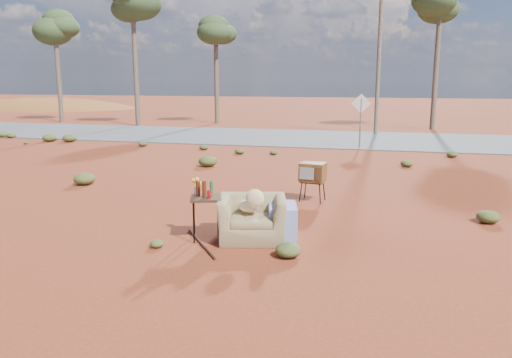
# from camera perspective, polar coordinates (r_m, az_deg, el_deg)

# --- Properties ---
(ground) EXTENTS (140.00, 140.00, 0.00)m
(ground) POSITION_cam_1_polar(r_m,az_deg,el_deg) (9.19, -1.76, -6.10)
(ground) COLOR maroon
(ground) RESTS_ON ground
(highway) EXTENTS (140.00, 7.00, 0.04)m
(highway) POSITION_cam_1_polar(r_m,az_deg,el_deg) (23.70, 8.49, 4.59)
(highway) COLOR #565659
(highway) RESTS_ON ground
(dirt_mound) EXTENTS (26.00, 18.00, 2.00)m
(dirt_mound) POSITION_cam_1_polar(r_m,az_deg,el_deg) (53.49, -23.07, 7.49)
(dirt_mound) COLOR brown
(dirt_mound) RESTS_ON ground
(armchair) EXTENTS (1.47, 1.16, 1.01)m
(armchair) POSITION_cam_1_polar(r_m,az_deg,el_deg) (8.69, 0.21, -3.88)
(armchair) COLOR olive
(armchair) RESTS_ON ground
(tv_unit) EXTENTS (0.61, 0.52, 0.89)m
(tv_unit) POSITION_cam_1_polar(r_m,az_deg,el_deg) (11.43, 6.51, 0.72)
(tv_unit) COLOR black
(tv_unit) RESTS_ON ground
(side_table) EXTENTS (0.68, 0.68, 1.06)m
(side_table) POSITION_cam_1_polar(r_m,az_deg,el_deg) (8.67, -6.01, -1.83)
(side_table) COLOR #3B2215
(side_table) RESTS_ON ground
(rusty_bar) EXTENTS (0.99, 1.33, 0.04)m
(rusty_bar) POSITION_cam_1_polar(r_m,az_deg,el_deg) (8.57, -6.29, -7.32)
(rusty_bar) COLOR #452112
(rusty_bar) RESTS_ON ground
(road_sign) EXTENTS (0.78, 0.06, 2.19)m
(road_sign) POSITION_cam_1_polar(r_m,az_deg,el_deg) (20.47, 11.90, 7.59)
(road_sign) COLOR brown
(road_sign) RESTS_ON ground
(eucalyptus_far_left) EXTENTS (3.20, 3.20, 7.10)m
(eucalyptus_far_left) POSITION_cam_1_polar(r_m,az_deg,el_deg) (35.16, -22.01, 15.74)
(eucalyptus_far_left) COLOR brown
(eucalyptus_far_left) RESTS_ON ground
(eucalyptus_left) EXTENTS (3.20, 3.20, 8.10)m
(eucalyptus_left) POSITION_cam_1_polar(r_m,az_deg,el_deg) (31.28, -13.91, 18.67)
(eucalyptus_left) COLOR brown
(eucalyptus_left) RESTS_ON ground
(eucalyptus_near_left) EXTENTS (3.20, 3.20, 6.60)m
(eucalyptus_near_left) POSITION_cam_1_polar(r_m,az_deg,el_deg) (32.28, -4.62, 16.09)
(eucalyptus_near_left) COLOR brown
(eucalyptus_near_left) RESTS_ON ground
(eucalyptus_center) EXTENTS (3.20, 3.20, 7.60)m
(eucalyptus_center) POSITION_cam_1_polar(r_m,az_deg,el_deg) (29.75, 20.31, 17.76)
(eucalyptus_center) COLOR brown
(eucalyptus_center) RESTS_ON ground
(utility_pole_center) EXTENTS (1.40, 0.20, 8.00)m
(utility_pole_center) POSITION_cam_1_polar(r_m,az_deg,el_deg) (25.95, 13.91, 14.10)
(utility_pole_center) COLOR brown
(utility_pole_center) RESTS_ON ground
(scrub_patch) EXTENTS (17.49, 8.07, 0.33)m
(scrub_patch) POSITION_cam_1_polar(r_m,az_deg,el_deg) (13.49, 0.12, 0.17)
(scrub_patch) COLOR #4B5826
(scrub_patch) RESTS_ON ground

